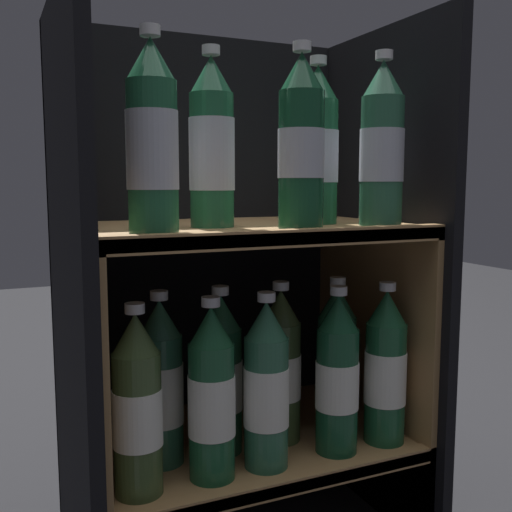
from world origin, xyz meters
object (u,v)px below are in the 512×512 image
bottle_upper_front_1 (301,145)px  bottle_lower_back_3 (336,361)px  bottle_upper_front_2 (382,147)px  bottle_lower_back_2 (280,368)px  bottle_lower_back_0 (161,386)px  bottle_lower_back_1 (221,377)px  bottle_upper_front_0 (152,141)px  bottle_lower_front_3 (337,377)px  bottle_lower_front_4 (385,370)px  bottle_lower_front_2 (266,388)px  bottle_lower_front_0 (137,408)px  bottle_upper_back_1 (317,149)px  bottle_upper_back_0 (212,147)px  bottle_lower_front_1 (212,397)px

bottle_upper_front_1 → bottle_lower_back_3: bearing=33.7°
bottle_upper_front_2 → bottle_lower_back_2: (-0.14, 0.08, -0.37)m
bottle_lower_back_0 → bottle_lower_back_1: (0.10, 0.00, 0.00)m
bottle_upper_front_0 → bottle_lower_back_0: 0.38m
bottle_lower_front_3 → bottle_lower_front_4: size_ratio=1.00×
bottle_lower_front_2 → bottle_lower_front_4: (0.22, 0.00, 0.00)m
bottle_lower_front_0 → bottle_lower_front_3: bearing=0.0°
bottle_upper_back_1 → bottle_upper_front_0: bearing=-165.4°
bottle_upper_front_1 → bottle_lower_front_3: size_ratio=1.00×
bottle_lower_back_1 → bottle_lower_back_2: bearing=0.0°
bottle_upper_back_0 → bottle_lower_back_2: 0.39m
bottle_lower_front_2 → bottle_lower_back_0: bearing=151.5°
bottle_lower_front_0 → bottle_lower_front_2: same height
bottle_lower_front_0 → bottle_lower_back_3: same height
bottle_upper_front_1 → bottle_upper_back_0: size_ratio=1.00×
bottle_upper_front_2 → bottle_lower_back_1: size_ratio=1.00×
bottle_upper_back_1 → bottle_lower_front_2: (-0.13, -0.08, -0.37)m
bottle_lower_back_1 → bottle_lower_front_4: bearing=-16.4°
bottle_upper_back_1 → bottle_lower_back_1: bearing=180.0°
bottle_upper_back_0 → bottle_lower_front_4: bearing=-15.7°
bottle_lower_back_2 → bottle_upper_back_1: bearing=0.0°
bottle_upper_back_1 → bottle_upper_back_0: bearing=180.0°
bottle_lower_front_0 → bottle_lower_front_1: 0.11m
bottle_lower_front_3 → bottle_upper_back_1: bearing=87.8°
bottle_lower_back_1 → bottle_lower_back_2: 0.11m
bottle_lower_back_1 → bottle_lower_back_0: bearing=180.0°
bottle_upper_front_1 → bottle_lower_front_1: size_ratio=1.00×
bottle_lower_back_1 → bottle_lower_back_3: bearing=0.0°
bottle_lower_back_3 → bottle_lower_front_3: bearing=-121.2°
bottle_upper_front_2 → bottle_lower_front_0: bottle_upper_front_2 is taller
bottle_upper_front_1 → bottle_lower_back_0: bottle_upper_front_1 is taller
bottle_upper_front_1 → bottle_lower_back_2: (0.01, 0.08, -0.37)m
bottle_lower_front_0 → bottle_upper_back_0: bearing=28.8°
bottle_upper_back_0 → bottle_upper_back_1: size_ratio=1.00×
bottle_upper_front_1 → bottle_lower_back_1: bearing=142.3°
bottle_upper_front_1 → bottle_lower_back_3: bottle_upper_front_1 is taller
bottle_lower_front_2 → bottle_upper_front_1: bearing=0.0°
bottle_lower_back_2 → bottle_lower_back_0: bearing=180.0°
bottle_upper_front_1 → bottle_lower_front_1: 0.40m
bottle_lower_front_4 → bottle_lower_back_2: size_ratio=1.00×
bottle_lower_front_4 → bottle_lower_back_3: 0.09m
bottle_lower_back_0 → bottle_upper_back_0: bearing=0.0°
bottle_lower_front_1 → bottle_lower_back_3: 0.27m
bottle_lower_back_3 → bottle_lower_front_1: bearing=-163.4°
bottle_lower_back_2 → bottle_upper_front_1: bearing=-94.8°
bottle_lower_front_0 → bottle_lower_back_2: same height
bottle_lower_front_4 → bottle_lower_back_0: (-0.37, 0.08, -0.00)m
bottle_upper_back_1 → bottle_lower_back_3: (0.04, 0.00, -0.37)m
bottle_upper_back_0 → bottle_lower_front_4: 0.47m
bottle_upper_back_0 → bottle_lower_back_2: (0.12, 0.00, -0.37)m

